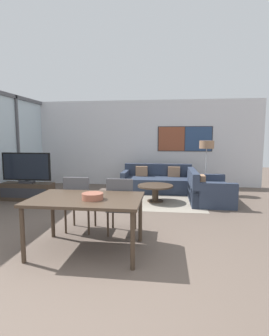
{
  "coord_description": "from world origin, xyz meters",
  "views": [
    {
      "loc": [
        0.93,
        -2.5,
        1.63
      ],
      "look_at": [
        0.23,
        3.06,
        0.95
      ],
      "focal_mm": 28.0,
      "sensor_mm": 36.0,
      "label": 1
    }
  ],
  "objects_px": {
    "dining_table": "(86,203)",
    "coffee_table": "(155,189)",
    "floor_lamp": "(207,148)",
    "dining_chair_left": "(79,201)",
    "fruit_bowl": "(93,196)",
    "dining_chair_centre": "(121,203)",
    "sofa_side": "(206,191)",
    "television": "(26,168)",
    "sofa_main": "(157,182)",
    "tv_console": "(27,191)"
  },
  "relations": [
    {
      "from": "sofa_main",
      "to": "sofa_side",
      "type": "xyz_separation_m",
      "value": [
        1.27,
        -1.15,
        -0.0
      ]
    },
    {
      "from": "coffee_table",
      "to": "dining_chair_centre",
      "type": "xyz_separation_m",
      "value": [
        -0.46,
        -2.3,
        0.22
      ]
    },
    {
      "from": "sofa_side",
      "to": "fruit_bowl",
      "type": "relative_size",
      "value": 5.23
    },
    {
      "from": "television",
      "to": "dining_chair_centre",
      "type": "distance_m",
      "value": 3.5
    },
    {
      "from": "sofa_main",
      "to": "coffee_table",
      "type": "distance_m",
      "value": 1.3
    },
    {
      "from": "sofa_side",
      "to": "dining_chair_left",
      "type": "height_order",
      "value": "dining_chair_left"
    },
    {
      "from": "tv_console",
      "to": "dining_chair_centre",
      "type": "relative_size",
      "value": 1.37
    },
    {
      "from": "dining_chair_centre",
      "to": "dining_chair_left",
      "type": "bearing_deg",
      "value": 175.55
    },
    {
      "from": "dining_table",
      "to": "floor_lamp",
      "type": "height_order",
      "value": "floor_lamp"
    },
    {
      "from": "sofa_main",
      "to": "dining_chair_centre",
      "type": "bearing_deg",
      "value": -97.23
    },
    {
      "from": "fruit_bowl",
      "to": "floor_lamp",
      "type": "distance_m",
      "value": 4.73
    },
    {
      "from": "dining_chair_left",
      "to": "fruit_bowl",
      "type": "distance_m",
      "value": 1.0
    },
    {
      "from": "sofa_main",
      "to": "dining_chair_centre",
      "type": "height_order",
      "value": "dining_chair_centre"
    },
    {
      "from": "television",
      "to": "sofa_main",
      "type": "distance_m",
      "value": 3.66
    },
    {
      "from": "tv_console",
      "to": "floor_lamp",
      "type": "relative_size",
      "value": 0.87
    },
    {
      "from": "coffee_table",
      "to": "floor_lamp",
      "type": "xyz_separation_m",
      "value": [
        1.38,
        1.14,
        1.0
      ]
    },
    {
      "from": "floor_lamp",
      "to": "television",
      "type": "bearing_deg",
      "value": -163.46
    },
    {
      "from": "dining_table",
      "to": "dining_chair_left",
      "type": "distance_m",
      "value": 0.84
    },
    {
      "from": "tv_console",
      "to": "dining_chair_left",
      "type": "bearing_deg",
      "value": -44.07
    },
    {
      "from": "dining_chair_left",
      "to": "dining_chair_centre",
      "type": "distance_m",
      "value": 0.74
    },
    {
      "from": "tv_console",
      "to": "coffee_table",
      "type": "height_order",
      "value": "tv_console"
    },
    {
      "from": "tv_console",
      "to": "fruit_bowl",
      "type": "distance_m",
      "value": 3.87
    },
    {
      "from": "fruit_bowl",
      "to": "floor_lamp",
      "type": "xyz_separation_m",
      "value": [
        2.09,
        4.22,
        0.49
      ]
    },
    {
      "from": "television",
      "to": "sofa_main",
      "type": "bearing_deg",
      "value": 25.17
    },
    {
      "from": "television",
      "to": "dining_chair_centre",
      "type": "bearing_deg",
      "value": -36.29
    },
    {
      "from": "fruit_bowl",
      "to": "floor_lamp",
      "type": "height_order",
      "value": "floor_lamp"
    },
    {
      "from": "sofa_side",
      "to": "coffee_table",
      "type": "bearing_deg",
      "value": 96.91
    },
    {
      "from": "floor_lamp",
      "to": "sofa_main",
      "type": "bearing_deg",
      "value": 173.58
    },
    {
      "from": "tv_console",
      "to": "dining_chair_left",
      "type": "xyz_separation_m",
      "value": [
        2.07,
        -2.01,
        0.31
      ]
    },
    {
      "from": "dining_chair_centre",
      "to": "sofa_side",
      "type": "bearing_deg",
      "value": 54.95
    },
    {
      "from": "tv_console",
      "to": "sofa_side",
      "type": "xyz_separation_m",
      "value": [
        4.54,
        0.39,
        0.04
      ]
    },
    {
      "from": "television",
      "to": "sofa_side",
      "type": "xyz_separation_m",
      "value": [
        4.54,
        0.39,
        -0.57
      ]
    },
    {
      "from": "dining_chair_left",
      "to": "fruit_bowl",
      "type": "bearing_deg",
      "value": -59.5
    },
    {
      "from": "coffee_table",
      "to": "tv_console",
      "type": "bearing_deg",
      "value": -175.84
    },
    {
      "from": "dining_chair_left",
      "to": "fruit_bowl",
      "type": "height_order",
      "value": "dining_chair_left"
    },
    {
      "from": "dining_chair_centre",
      "to": "floor_lamp",
      "type": "height_order",
      "value": "floor_lamp"
    },
    {
      "from": "television",
      "to": "floor_lamp",
      "type": "height_order",
      "value": "floor_lamp"
    },
    {
      "from": "television",
      "to": "dining_table",
      "type": "relative_size",
      "value": 0.83
    },
    {
      "from": "sofa_side",
      "to": "dining_table",
      "type": "distance_m",
      "value": 3.79
    },
    {
      "from": "tv_console",
      "to": "dining_table",
      "type": "distance_m",
      "value": 3.71
    },
    {
      "from": "coffee_table",
      "to": "sofa_main",
      "type": "bearing_deg",
      "value": 90.0
    },
    {
      "from": "coffee_table",
      "to": "fruit_bowl",
      "type": "bearing_deg",
      "value": -103.0
    },
    {
      "from": "coffee_table",
      "to": "dining_chair_centre",
      "type": "bearing_deg",
      "value": -101.22
    },
    {
      "from": "sofa_side",
      "to": "floor_lamp",
      "type": "bearing_deg",
      "value": -6.63
    },
    {
      "from": "dining_chair_left",
      "to": "tv_console",
      "type": "bearing_deg",
      "value": 135.93
    },
    {
      "from": "tv_console",
      "to": "dining_chair_centre",
      "type": "height_order",
      "value": "dining_chair_centre"
    },
    {
      "from": "coffee_table",
      "to": "floor_lamp",
      "type": "distance_m",
      "value": 2.05
    },
    {
      "from": "tv_console",
      "to": "television",
      "type": "bearing_deg",
      "value": 90.0
    },
    {
      "from": "coffee_table",
      "to": "floor_lamp",
      "type": "bearing_deg",
      "value": 39.64
    },
    {
      "from": "dining_table",
      "to": "coffee_table",
      "type": "bearing_deg",
      "value": 74.51
    }
  ]
}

